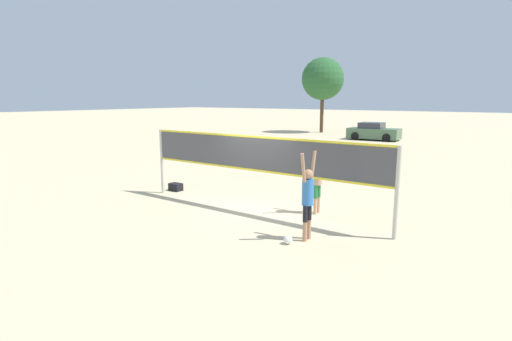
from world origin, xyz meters
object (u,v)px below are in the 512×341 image
at_px(gear_bag, 176,187).
at_px(parked_car_near, 373,132).
at_px(volleyball_net, 256,158).
at_px(tree_left_cluster, 323,79).
at_px(player_blocker, 318,176).
at_px(player_spiker, 308,194).
at_px(volleyball, 288,240).

relative_size(gear_bag, parked_car_near, 0.11).
bearing_deg(volleyball_net, tree_left_cluster, 112.62).
distance_m(volleyball_net, player_blocker, 1.90).
bearing_deg(parked_car_near, player_spiker, -77.13).
xyz_separation_m(volleyball_net, volleyball, (2.22, -1.80, -1.54)).
xyz_separation_m(volleyball_net, player_spiker, (2.45, -1.29, -0.50)).
bearing_deg(volleyball_net, gear_bag, 172.78).
height_order(player_blocker, tree_left_cluster, tree_left_cluster).
xyz_separation_m(player_blocker, gear_bag, (-5.65, -0.38, -1.01)).
distance_m(player_blocker, parked_car_near, 22.69).
bearing_deg(parked_car_near, tree_left_cluster, 145.45).
xyz_separation_m(player_blocker, volleyball, (0.62, -2.70, -1.04)).
height_order(volleyball_net, volleyball, volleyball_net).
distance_m(volleyball_net, player_spiker, 2.81).
bearing_deg(player_blocker, volleyball, 12.98).
relative_size(player_blocker, parked_car_near, 0.52).
xyz_separation_m(parked_car_near, tree_left_cluster, (-6.78, 4.15, 4.59)).
distance_m(player_blocker, gear_bag, 5.76).
bearing_deg(parked_car_near, gear_bag, -92.12).
relative_size(player_spiker, volleyball, 10.21).
relative_size(player_spiker, tree_left_cluster, 0.30).
relative_size(player_blocker, volleyball, 10.21).
xyz_separation_m(player_spiker, player_blocker, (-0.85, 2.19, 0.00)).
xyz_separation_m(volleyball_net, gear_bag, (-4.06, 0.51, -1.51)).
height_order(parked_car_near, tree_left_cluster, tree_left_cluster).
relative_size(volleyball_net, volleyball, 39.73).
xyz_separation_m(player_spiker, tree_left_cluster, (-13.66, 28.21, 4.10)).
xyz_separation_m(volleyball, parked_car_near, (-6.65, 24.56, 0.54)).
bearing_deg(volleyball, player_blocker, 102.98).
bearing_deg(player_blocker, volleyball_net, -60.78).
height_order(player_spiker, gear_bag, player_spiker).
distance_m(volleyball_net, parked_car_near, 23.21).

